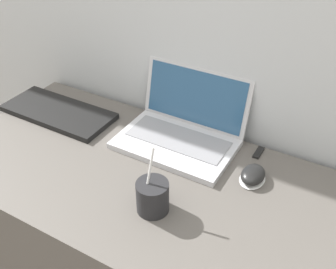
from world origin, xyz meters
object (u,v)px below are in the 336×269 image
object	(u,v)px
laptop	(182,128)
external_keyboard	(58,112)
computer_mouse	(253,175)
drink_cup	(153,196)
usb_stick	(259,152)

from	to	relation	value
laptop	external_keyboard	world-z (taller)	laptop
computer_mouse	external_keyboard	xyz separation A→B (m)	(-0.73, -0.01, -0.01)
external_keyboard	computer_mouse	bearing A→B (deg)	1.07
laptop	drink_cup	world-z (taller)	laptop
computer_mouse	external_keyboard	world-z (taller)	computer_mouse
external_keyboard	usb_stick	world-z (taller)	external_keyboard
laptop	usb_stick	xyz separation A→B (m)	(0.25, 0.05, -0.04)
computer_mouse	usb_stick	bearing A→B (deg)	101.17
laptop	computer_mouse	bearing A→B (deg)	-15.32
drink_cup	external_keyboard	size ratio (longest dim) A/B	0.46
drink_cup	computer_mouse	bearing A→B (deg)	51.62
external_keyboard	drink_cup	bearing A→B (deg)	-22.80
usb_stick	drink_cup	bearing A→B (deg)	-114.26
laptop	external_keyboard	xyz separation A→B (m)	(-0.46, -0.09, -0.04)
usb_stick	computer_mouse	bearing A→B (deg)	-78.83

